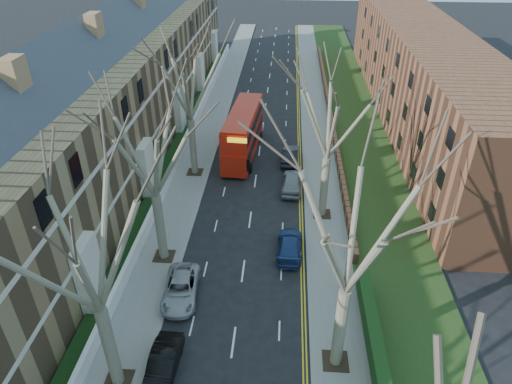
# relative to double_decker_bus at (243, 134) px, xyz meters

# --- Properties ---
(pavement_left) EXTENTS (3.00, 102.00, 0.12)m
(pavement_left) POSITION_rel_double_decker_bus_xyz_m (-4.45, 6.86, -2.14)
(pavement_left) COLOR slate
(pavement_left) RESTS_ON ground
(pavement_right) EXTENTS (3.00, 102.00, 0.12)m
(pavement_right) POSITION_rel_double_decker_bus_xyz_m (7.55, 6.86, -2.14)
(pavement_right) COLOR slate
(pavement_right) RESTS_ON ground
(terrace_left) EXTENTS (9.70, 78.00, 13.60)m
(terrace_left) POSITION_rel_double_decker_bus_xyz_m (-12.09, -1.14, 3.33)
(terrace_left) COLOR olive
(terrace_left) RESTS_ON ground
(flats_right) EXTENTS (13.97, 54.00, 10.00)m
(flats_right) POSITION_rel_double_decker_bus_xyz_m (19.02, 10.86, 2.78)
(flats_right) COLOR brown
(flats_right) RESTS_ON ground
(front_wall_left) EXTENTS (0.30, 78.00, 1.00)m
(front_wall_left) POSITION_rel_double_decker_bus_xyz_m (-6.10, -1.14, -1.58)
(front_wall_left) COLOR white
(front_wall_left) RESTS_ON ground
(grass_verge_right) EXTENTS (6.00, 102.00, 0.06)m
(grass_verge_right) POSITION_rel_double_decker_bus_xyz_m (12.05, 6.86, -2.05)
(grass_verge_right) COLOR #1F3A15
(grass_verge_right) RESTS_ON ground
(tree_left_mid) EXTENTS (10.50, 10.50, 14.71)m
(tree_left_mid) POSITION_rel_double_decker_bus_xyz_m (-4.15, -26.14, 7.35)
(tree_left_mid) COLOR brown
(tree_left_mid) RESTS_ON ground
(tree_left_far) EXTENTS (10.15, 10.15, 14.22)m
(tree_left_far) POSITION_rel_double_decker_bus_xyz_m (-4.15, -16.14, 7.04)
(tree_left_far) COLOR brown
(tree_left_far) RESTS_ON ground
(tree_left_dist) EXTENTS (10.50, 10.50, 14.71)m
(tree_left_dist) POSITION_rel_double_decker_bus_xyz_m (-4.15, -4.14, 7.35)
(tree_left_dist) COLOR brown
(tree_left_dist) RESTS_ON ground
(tree_right_mid) EXTENTS (10.50, 10.50, 14.71)m
(tree_right_mid) POSITION_rel_double_decker_bus_xyz_m (7.25, -24.14, 7.35)
(tree_right_mid) COLOR brown
(tree_right_mid) RESTS_ON ground
(tree_right_far) EXTENTS (10.15, 10.15, 14.22)m
(tree_right_far) POSITION_rel_double_decker_bus_xyz_m (7.25, -10.14, 7.04)
(tree_right_far) COLOR brown
(tree_right_far) RESTS_ON ground
(double_decker_bus) EXTENTS (3.34, 10.86, 4.49)m
(double_decker_bus) POSITION_rel_double_decker_bus_xyz_m (0.00, 0.00, 0.00)
(double_decker_bus) COLOR #B01B0C
(double_decker_bus) RESTS_ON ground
(car_left_mid) EXTENTS (1.50, 4.04, 1.32)m
(car_left_mid) POSITION_rel_double_decker_bus_xyz_m (-1.91, -25.37, -1.54)
(car_left_mid) COLOR black
(car_left_mid) RESTS_ON ground
(car_left_far) EXTENTS (2.41, 4.70, 1.27)m
(car_left_far) POSITION_rel_double_decker_bus_xyz_m (-2.15, -19.76, -1.57)
(car_left_far) COLOR #9A9A9F
(car_left_far) RESTS_ON ground
(car_right_near) EXTENTS (1.95, 4.43, 1.27)m
(car_right_near) POSITION_rel_double_decker_bus_xyz_m (4.70, -14.96, -1.57)
(car_right_near) COLOR navy
(car_right_near) RESTS_ON ground
(car_right_mid) EXTENTS (2.02, 4.48, 1.49)m
(car_right_mid) POSITION_rel_double_decker_bus_xyz_m (4.84, -6.34, -1.46)
(car_right_mid) COLOR gray
(car_right_mid) RESTS_ON ground
(car_right_far) EXTENTS (1.76, 4.29, 1.38)m
(car_right_far) POSITION_rel_double_decker_bus_xyz_m (4.64, -1.19, -1.51)
(car_right_far) COLOR black
(car_right_far) RESTS_ON ground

